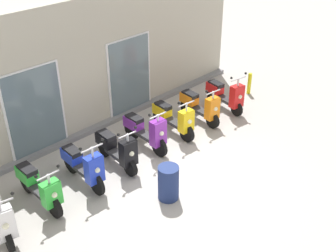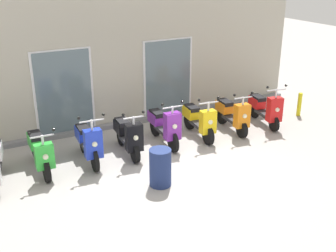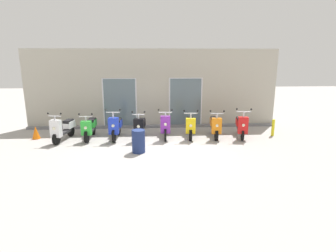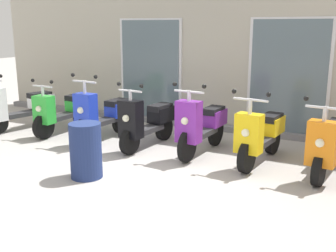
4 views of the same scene
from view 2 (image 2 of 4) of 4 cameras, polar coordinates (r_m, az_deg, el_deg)
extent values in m
plane|color=#A8A39E|center=(9.47, 0.65, -5.92)|extent=(40.00, 40.00, 0.00)
cube|color=#B2AD9E|center=(11.63, -7.09, 8.65)|extent=(11.52, 0.30, 3.58)
cube|color=slate|center=(11.92, -6.27, 0.30)|extent=(11.52, 0.20, 0.12)
cube|color=silver|center=(11.20, -13.85, 4.27)|extent=(1.55, 0.04, 2.30)
cube|color=slate|center=(11.18, -13.82, 4.24)|extent=(1.43, 0.02, 2.22)
cube|color=silver|center=(12.25, -0.01, 6.40)|extent=(1.55, 0.04, 2.30)
cube|color=slate|center=(12.23, 0.04, 6.37)|extent=(1.43, 0.02, 2.22)
cylinder|color=black|center=(9.26, -16.10, -5.86)|extent=(0.12, 0.49, 0.49)
cylinder|color=black|center=(10.27, -17.38, -3.19)|extent=(0.12, 0.49, 0.49)
cube|color=#2D2D30|center=(9.72, -16.84, -3.93)|extent=(0.27, 0.70, 0.09)
cube|color=green|center=(9.15, -16.36, -3.93)|extent=(0.39, 0.25, 0.54)
sphere|color=#F2EFCC|center=(9.02, -16.22, -4.03)|extent=(0.12, 0.12, 0.12)
cube|color=green|center=(10.06, -17.46, -1.89)|extent=(0.31, 0.53, 0.28)
cube|color=black|center=(9.97, -17.51, -1.24)|extent=(0.27, 0.49, 0.11)
cylinder|color=silver|center=(9.01, -16.60, -1.87)|extent=(0.06, 0.06, 0.22)
cylinder|color=silver|center=(8.97, -16.66, -1.34)|extent=(0.49, 0.05, 0.04)
sphere|color=black|center=(8.97, -15.22, -0.49)|extent=(0.07, 0.07, 0.07)
sphere|color=black|center=(8.90, -18.26, -1.02)|extent=(0.07, 0.07, 0.07)
cylinder|color=black|center=(9.43, -9.86, -4.58)|extent=(0.12, 0.54, 0.53)
cylinder|color=black|center=(10.39, -11.43, -2.14)|extent=(0.12, 0.54, 0.53)
cube|color=#2D2D30|center=(9.87, -10.72, -2.78)|extent=(0.30, 0.68, 0.09)
cube|color=#1E38C6|center=(9.31, -10.07, -2.38)|extent=(0.39, 0.26, 0.64)
sphere|color=#F2EFCC|center=(9.17, -9.88, -2.46)|extent=(0.12, 0.12, 0.12)
cube|color=#1E38C6|center=(10.19, -11.40, -1.00)|extent=(0.33, 0.54, 0.28)
cube|color=black|center=(10.11, -11.41, -0.35)|extent=(0.29, 0.50, 0.11)
cylinder|color=silver|center=(9.14, -10.25, 0.07)|extent=(0.06, 0.06, 0.25)
cylinder|color=silver|center=(9.10, -10.29, 0.69)|extent=(0.53, 0.07, 0.04)
sphere|color=black|center=(9.13, -8.72, 1.53)|extent=(0.07, 0.07, 0.07)
sphere|color=black|center=(9.01, -11.97, 1.03)|extent=(0.07, 0.07, 0.07)
cylinder|color=black|center=(9.74, -4.47, -3.69)|extent=(0.15, 0.46, 0.45)
cylinder|color=black|center=(10.67, -6.34, -1.40)|extent=(0.15, 0.46, 0.45)
cube|color=#2D2D30|center=(10.16, -5.46, -1.98)|extent=(0.32, 0.68, 0.09)
cube|color=black|center=(9.62, -4.61, -1.55)|extent=(0.40, 0.27, 0.64)
sphere|color=#F2EFCC|center=(9.49, -4.36, -1.61)|extent=(0.12, 0.12, 0.12)
cube|color=black|center=(10.47, -6.24, -0.09)|extent=(0.34, 0.54, 0.28)
cube|color=black|center=(10.38, -6.21, 0.55)|extent=(0.30, 0.50, 0.11)
cylinder|color=silver|center=(9.47, -4.68, 0.69)|extent=(0.06, 0.06, 0.20)
cylinder|color=silver|center=(9.44, -4.70, 1.14)|extent=(0.47, 0.08, 0.04)
sphere|color=black|center=(9.47, -3.37, 1.90)|extent=(0.07, 0.07, 0.07)
sphere|color=black|center=(9.34, -6.08, 1.51)|extent=(0.07, 0.07, 0.07)
cylinder|color=black|center=(10.21, 0.68, -2.16)|extent=(0.11, 0.53, 0.52)
cylinder|color=black|center=(11.14, -1.77, -0.05)|extent=(0.11, 0.53, 0.52)
cube|color=#2D2D30|center=(10.63, -0.60, -0.56)|extent=(0.30, 0.70, 0.09)
cube|color=purple|center=(10.08, 0.60, -0.02)|extent=(0.39, 0.26, 0.67)
sphere|color=#F2EFCC|center=(9.96, 0.92, -0.06)|extent=(0.12, 0.12, 0.12)
cube|color=purple|center=(10.95, -1.58, 1.12)|extent=(0.33, 0.54, 0.28)
cube|color=black|center=(10.87, -1.51, 1.74)|extent=(0.29, 0.49, 0.11)
cylinder|color=silver|center=(9.94, 0.61, 2.17)|extent=(0.06, 0.06, 0.19)
cylinder|color=silver|center=(9.91, 0.61, 2.57)|extent=(0.52, 0.06, 0.04)
sphere|color=black|center=(9.99, 1.95, 3.32)|extent=(0.07, 0.07, 0.07)
sphere|color=black|center=(9.78, -0.76, 2.91)|extent=(0.07, 0.07, 0.07)
cylinder|color=black|center=(10.66, 5.44, -1.30)|extent=(0.16, 0.49, 0.48)
cylinder|color=black|center=(11.59, 2.90, 0.72)|extent=(0.16, 0.49, 0.48)
cube|color=#2D2D30|center=(11.09, 4.13, 0.24)|extent=(0.33, 0.72, 0.09)
cube|color=yellow|center=(10.56, 5.41, 0.56)|extent=(0.40, 0.28, 0.59)
sphere|color=#F2EFCC|center=(10.44, 5.75, 0.52)|extent=(0.12, 0.12, 0.12)
cube|color=yellow|center=(11.41, 3.14, 1.87)|extent=(0.35, 0.55, 0.28)
cube|color=black|center=(11.33, 3.24, 2.47)|extent=(0.31, 0.50, 0.11)
cylinder|color=silver|center=(10.42, 5.49, 2.60)|extent=(0.06, 0.06, 0.25)
cylinder|color=silver|center=(10.39, 5.51, 3.15)|extent=(0.53, 0.09, 0.04)
sphere|color=black|center=(10.48, 6.81, 3.83)|extent=(0.07, 0.07, 0.07)
sphere|color=black|center=(10.24, 4.22, 3.50)|extent=(0.07, 0.07, 0.07)
cylinder|color=black|center=(11.20, 9.95, -0.47)|extent=(0.16, 0.45, 0.44)
cylinder|color=black|center=(12.06, 7.29, 1.33)|extent=(0.16, 0.45, 0.44)
cube|color=#2D2D30|center=(11.59, 8.60, 0.92)|extent=(0.33, 0.69, 0.09)
cube|color=orange|center=(11.10, 9.96, 1.36)|extent=(0.40, 0.28, 0.62)
sphere|color=#F2EFCC|center=(10.98, 10.33, 1.34)|extent=(0.12, 0.12, 0.12)
cube|color=orange|center=(11.87, 7.60, 2.61)|extent=(0.35, 0.55, 0.28)
cube|color=black|center=(11.79, 7.73, 3.19)|extent=(0.31, 0.50, 0.11)
cylinder|color=silver|center=(10.97, 10.10, 3.32)|extent=(0.06, 0.06, 0.22)
cylinder|color=silver|center=(10.94, 10.13, 3.78)|extent=(0.52, 0.09, 0.04)
sphere|color=black|center=(11.05, 11.31, 4.41)|extent=(0.07, 0.07, 0.07)
sphere|color=black|center=(10.78, 8.99, 4.14)|extent=(0.07, 0.07, 0.07)
cylinder|color=black|center=(11.79, 14.13, 0.32)|extent=(0.16, 0.45, 0.44)
cylinder|color=black|center=(12.66, 11.60, 2.05)|extent=(0.16, 0.45, 0.44)
cube|color=#2D2D30|center=(12.19, 12.86, 1.66)|extent=(0.38, 0.71, 0.09)
cube|color=red|center=(11.69, 14.20, 2.18)|extent=(0.42, 0.30, 0.66)
sphere|color=#F2EFCC|center=(11.57, 14.55, 2.16)|extent=(0.12, 0.12, 0.12)
cube|color=red|center=(12.48, 11.92, 3.20)|extent=(0.39, 0.57, 0.28)
cube|color=black|center=(12.41, 12.06, 3.76)|extent=(0.34, 0.52, 0.11)
cylinder|color=silver|center=(11.55, 14.40, 4.23)|extent=(0.06, 0.06, 0.25)
cylinder|color=silver|center=(11.52, 14.45, 4.73)|extent=(0.55, 0.13, 0.04)
sphere|color=black|center=(11.64, 15.66, 5.30)|extent=(0.07, 0.07, 0.07)
sphere|color=black|center=(11.35, 13.31, 5.12)|extent=(0.07, 0.07, 0.07)
cylinder|color=yellow|center=(13.13, 17.33, 2.81)|extent=(0.12, 0.12, 0.70)
cylinder|color=navy|center=(8.70, -1.04, -5.63)|extent=(0.46, 0.46, 0.80)
camera|label=1|loc=(2.99, -85.35, 37.39)|focal=45.29mm
camera|label=3|loc=(4.80, 89.02, -14.24)|focal=30.21mm
camera|label=4|loc=(7.88, 40.32, -0.36)|focal=43.46mm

